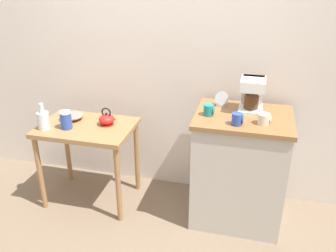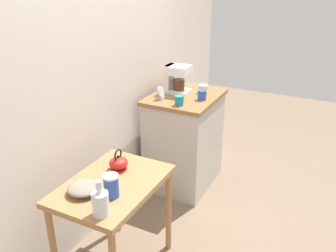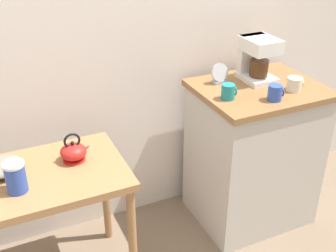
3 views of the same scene
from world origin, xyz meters
name	(u,v)px [view 1 (image 1 of 3)]	position (x,y,z in m)	size (l,w,h in m)	color
ground_plane	(152,205)	(0.00, 0.00, 0.00)	(8.00, 8.00, 0.00)	#7A6651
back_wall	(175,38)	(0.10, 0.45, 1.40)	(4.40, 0.10, 2.80)	silver
wooden_table	(87,137)	(-0.55, -0.02, 0.62)	(0.79, 0.55, 0.73)	#9E7044
kitchen_counter	(239,168)	(0.73, 0.04, 0.47)	(0.73, 0.59, 0.93)	#BCB7AD
bowl_stoneware	(72,116)	(-0.73, 0.07, 0.77)	(0.20, 0.20, 0.06)	gray
teakettle	(107,119)	(-0.38, 0.03, 0.78)	(0.16, 0.13, 0.15)	red
glass_carafe_vase	(43,120)	(-0.86, -0.16, 0.81)	(0.10, 0.10, 0.22)	silver
canister_enamel	(66,120)	(-0.68, -0.11, 0.81)	(0.10, 0.10, 0.15)	#2D4CAD
coffee_maker	(252,93)	(0.78, 0.16, 1.07)	(0.18, 0.22, 0.26)	white
mug_small_cream	(264,119)	(0.88, -0.08, 0.97)	(0.09, 0.09, 0.08)	beige
mug_dark_teal	(209,110)	(0.47, -0.02, 0.97)	(0.08, 0.07, 0.08)	teal
mug_blue	(237,119)	(0.69, -0.14, 0.98)	(0.08, 0.08, 0.09)	#2D4CAD
table_clock	(222,100)	(0.54, 0.19, 0.99)	(0.11, 0.05, 0.12)	#B2B5BA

